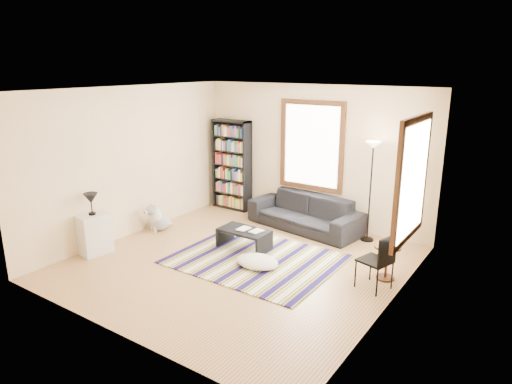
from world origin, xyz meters
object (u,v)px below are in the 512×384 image
Objects in this scene: sofa at (305,212)px; bookshelf at (232,165)px; side_table at (386,262)px; folding_chair at (375,261)px; coffee_table at (244,239)px; floor_lamp at (370,192)px; white_cabinet at (94,234)px; dog at (160,217)px; floor_cushion at (257,262)px.

sofa is 2.13m from bookshelf.
side_table is 0.63× the size of folding_chair.
sofa is at bearing 148.97° from side_table.
coffee_table is 0.48× the size of floor_lamp.
coffee_table is 1.29× the size of white_cabinet.
dog reaches higher than coffee_table.
white_cabinet is at bearing -138.78° from floor_lamp.
coffee_table is at bearing 19.14° from dog.
white_cabinet is at bearing -79.36° from dog.
white_cabinet is at bearing -157.43° from side_table.
bookshelf is 4.51m from folding_chair.
side_table is 0.99× the size of dog.
floor_lamp reaches higher than folding_chair.
sofa is 2.62m from folding_chair.
bookshelf reaches higher than coffee_table.
floor_cushion is 1.03× the size of white_cabinet.
sofa is at bearing -7.66° from bookshelf.
floor_lamp is at bearing 129.82° from folding_chair.
bookshelf reaches higher than floor_lamp.
white_cabinet is 1.46m from dog.
white_cabinet is at bearing -141.57° from coffee_table.
folding_chair is at bearing -3.07° from coffee_table.
dog is at bearing 172.44° from floor_cushion.
folding_chair is (2.42, -0.13, 0.25)m from coffee_table.
sofa is at bearing 62.17° from white_cabinet.
bookshelf is 3.32m from floor_cushion.
bookshelf is at bearing 170.76° from folding_chair.
bookshelf is 3.66× the size of dog.
folding_chair is 4.69m from white_cabinet.
bookshelf is at bearing 132.16° from coffee_table.
white_cabinet is at bearing -96.80° from bookshelf.
coffee_table is 2.44m from folding_chair.
bookshelf is 2.22× the size of coffee_table.
bookshelf is (-2.01, 0.27, 0.67)m from sofa.
sofa reaches higher than side_table.
white_cabinet is (-2.64, -1.12, 0.26)m from floor_cushion.
bookshelf is 3.28m from floor_lamp.
sofa is 1.41m from floor_lamp.
sofa reaches higher than coffee_table.
dog is (-0.30, -1.94, -0.73)m from bookshelf.
white_cabinet is at bearing -119.06° from sofa.
white_cabinet reaches higher than side_table.
sofa is 2.04m from floor_cushion.
sofa is 2.85m from dog.
floor_cushion is 2.88m from white_cabinet.
bookshelf is 3.70× the size of side_table.
dog is at bearing -163.54° from folding_chair.
white_cabinet is 1.28× the size of dog.
folding_chair is (4.05, -1.92, -0.57)m from bookshelf.
folding_chair reaches higher than side_table.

